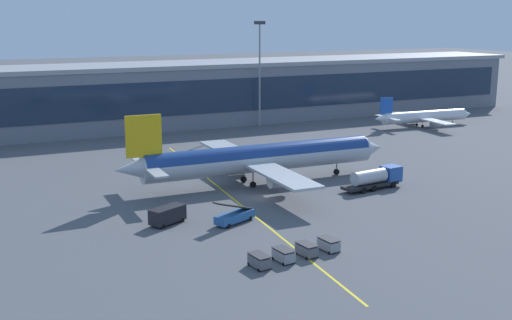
% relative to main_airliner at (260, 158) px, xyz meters
% --- Properties ---
extents(ground_plane, '(700.00, 700.00, 0.00)m').
position_rel_main_airliner_xyz_m(ground_plane, '(-3.63, -7.47, -4.25)').
color(ground_plane, '#515459').
extents(apron_lead_in_line, '(6.89, 79.75, 0.01)m').
position_rel_main_airliner_xyz_m(apron_lead_in_line, '(-7.47, -5.47, -4.24)').
color(apron_lead_in_line, yellow).
rests_on(apron_lead_in_line, ground_plane).
extents(terminal_building, '(188.50, 20.57, 15.36)m').
position_rel_main_airliner_xyz_m(terminal_building, '(11.91, 61.76, 3.45)').
color(terminal_building, slate).
rests_on(terminal_building, ground_plane).
extents(main_airliner, '(47.37, 37.50, 12.48)m').
position_rel_main_airliner_xyz_m(main_airliner, '(0.00, 0.00, 0.00)').
color(main_airliner, '#B2B7BC').
rests_on(main_airliner, ground_plane).
extents(fuel_tanker, '(11.03, 3.81, 3.25)m').
position_rel_main_airliner_xyz_m(fuel_tanker, '(15.16, -10.66, -2.50)').
color(fuel_tanker, '#232326').
rests_on(fuel_tanker, ground_plane).
extents(belt_loader, '(6.85, 4.14, 3.49)m').
position_rel_main_airliner_xyz_m(belt_loader, '(-11.95, -16.94, -3.26)').
color(belt_loader, '#285B9E').
rests_on(belt_loader, ground_plane).
extents(crew_van, '(5.41, 4.10, 2.30)m').
position_rel_main_airliner_xyz_m(crew_van, '(-19.97, -13.50, -2.93)').
color(crew_van, black).
rests_on(crew_van, ground_plane).
extents(baggage_cart_0, '(1.91, 2.82, 1.48)m').
position_rel_main_airliner_xyz_m(baggage_cart_0, '(-15.73, -32.23, -3.47)').
color(baggage_cart_0, '#595B60').
rests_on(baggage_cart_0, ground_plane).
extents(baggage_cart_1, '(1.91, 2.82, 1.48)m').
position_rel_main_airliner_xyz_m(baggage_cart_1, '(-12.56, -31.84, -3.47)').
color(baggage_cart_1, gray).
rests_on(baggage_cart_1, ground_plane).
extents(baggage_cart_2, '(1.91, 2.82, 1.48)m').
position_rel_main_airliner_xyz_m(baggage_cart_2, '(-9.38, -31.45, -3.47)').
color(baggage_cart_2, '#595B60').
rests_on(baggage_cart_2, ground_plane).
extents(baggage_cart_3, '(1.91, 2.82, 1.48)m').
position_rel_main_airliner_xyz_m(baggage_cart_3, '(-6.21, -31.06, -3.47)').
color(baggage_cart_3, gray).
rests_on(baggage_cart_3, ground_plane).
extents(commuter_jet_far, '(28.49, 22.54, 7.70)m').
position_rel_main_airliner_xyz_m(commuter_jet_far, '(60.81, 32.47, -1.73)').
color(commuter_jet_far, white).
rests_on(commuter_jet_far, ground_plane).
extents(apron_light_mast_0, '(2.80, 0.50, 25.52)m').
position_rel_main_airliner_xyz_m(apron_light_mast_0, '(24.09, 49.80, 10.53)').
color(apron_light_mast_0, gray).
rests_on(apron_light_mast_0, ground_plane).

